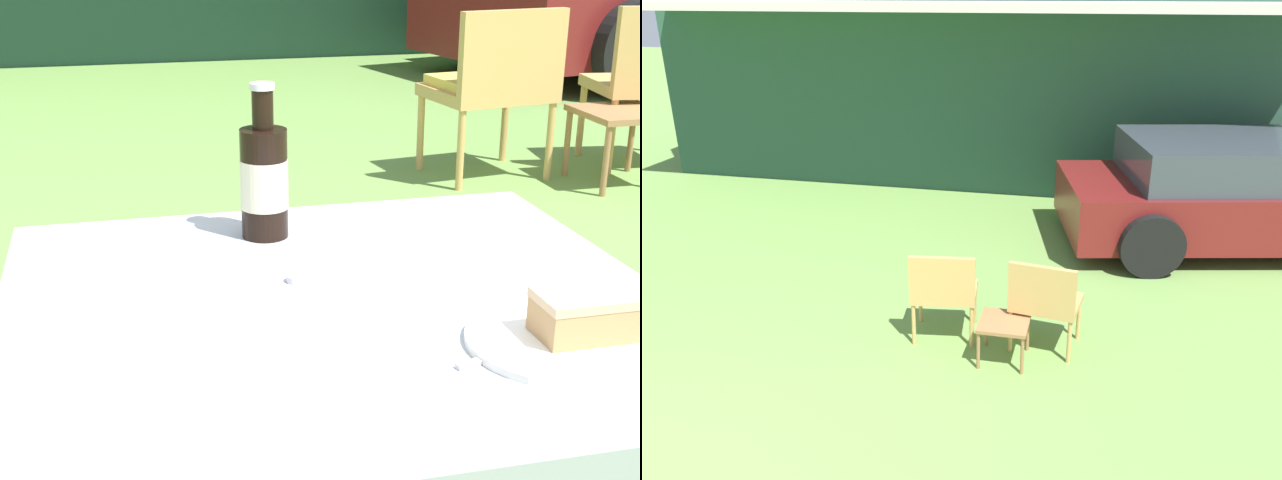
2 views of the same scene
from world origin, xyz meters
The scene contains 7 objects.
wicker_chair_cushioned centered at (1.59, 3.01, 0.49)m, with size 0.63×0.54×0.85m.
garden_side_table centered at (2.16, 2.76, 0.32)m, with size 0.41×0.42×0.37m.
patio_table centered at (0.00, 0.00, 0.69)m, with size 0.89×0.83×0.76m.
cake_on_plate centered at (0.24, -0.20, 0.78)m, with size 0.23×0.23×0.06m.
cola_bottle_near centered at (-0.05, 0.28, 0.85)m, with size 0.08×0.08×0.25m.
fork centered at (0.17, -0.20, 0.76)m, with size 0.18×0.06×0.01m.
loose_bottle_cap centered at (-0.04, 0.07, 0.76)m, with size 0.03×0.03×0.01m.
Camera 1 is at (-0.28, -1.06, 1.24)m, focal length 50.00 mm.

